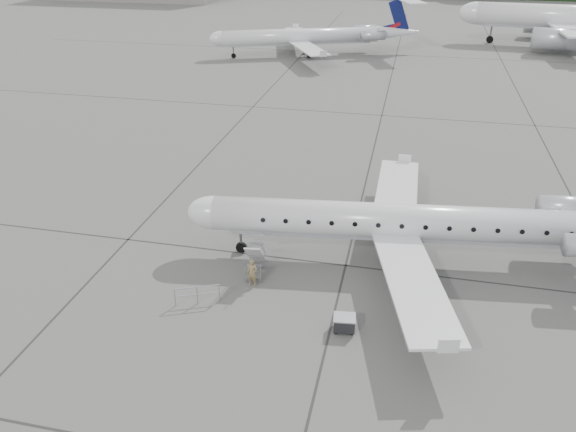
# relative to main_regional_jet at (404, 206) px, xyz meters

# --- Properties ---
(ground) EXTENTS (320.00, 320.00, 0.00)m
(ground) POSITION_rel_main_regional_jet_xyz_m (2.42, -3.68, -3.45)
(ground) COLOR #5B5B58
(ground) RESTS_ON ground
(main_regional_jet) EXTENTS (29.09, 22.55, 6.90)m
(main_regional_jet) POSITION_rel_main_regional_jet_xyz_m (0.00, 0.00, 0.00)
(main_regional_jet) COLOR silver
(main_regional_jet) RESTS_ON ground
(airstair) EXTENTS (1.11, 2.21, 2.16)m
(airstair) POSITION_rel_main_regional_jet_xyz_m (-7.58, -3.03, -2.37)
(airstair) COLOR silver
(airstair) RESTS_ON ground
(passenger) EXTENTS (0.63, 0.47, 1.57)m
(passenger) POSITION_rel_main_regional_jet_xyz_m (-7.43, -4.23, -2.67)
(passenger) COLOR olive
(passenger) RESTS_ON ground
(safety_railing) EXTENTS (2.05, 0.94, 1.00)m
(safety_railing) POSITION_rel_main_regional_jet_xyz_m (-9.68, -6.38, -2.95)
(safety_railing) COLOR #92969A
(safety_railing) RESTS_ON ground
(baggage_cart) EXTENTS (1.06, 0.90, 0.85)m
(baggage_cart) POSITION_rel_main_regional_jet_xyz_m (-2.22, -6.87, -3.02)
(baggage_cart) COLOR black
(baggage_cart) RESTS_ON ground
(bg_narrowbody) EXTENTS (35.03, 26.28, 12.03)m
(bg_narrowbody) POSITION_rel_main_regional_jet_xyz_m (21.46, 66.83, 2.57)
(bg_narrowbody) COLOR silver
(bg_narrowbody) RESTS_ON ground
(bg_regional_left) EXTENTS (33.81, 29.33, 7.43)m
(bg_regional_left) POSITION_rel_main_regional_jet_xyz_m (-16.16, 51.78, 0.26)
(bg_regional_left) COLOR silver
(bg_regional_left) RESTS_ON ground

